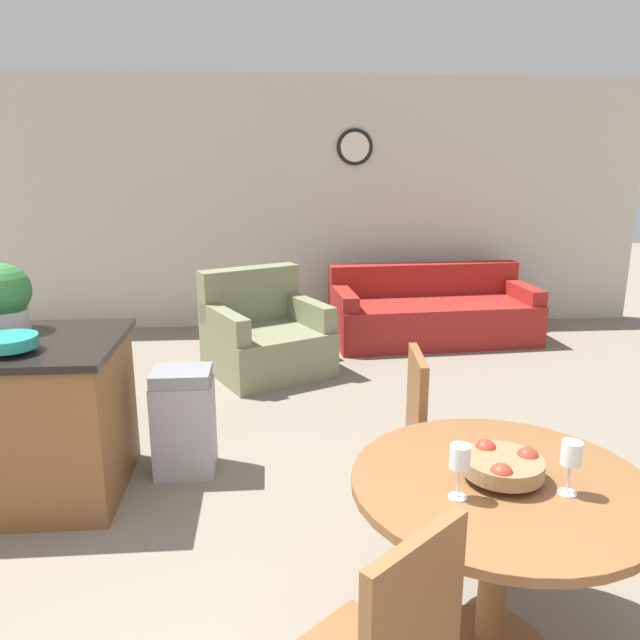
# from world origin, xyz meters

# --- Properties ---
(wall_back) EXTENTS (8.00, 0.09, 2.70)m
(wall_back) POSITION_xyz_m (0.00, 5.83, 1.35)
(wall_back) COLOR beige
(wall_back) RESTS_ON ground_plane
(dining_table) EXTENTS (1.08, 1.08, 0.75)m
(dining_table) POSITION_xyz_m (0.64, 0.88, 0.58)
(dining_table) COLOR brown
(dining_table) RESTS_ON ground_plane
(dining_chair_far_side) EXTENTS (0.45, 0.45, 0.97)m
(dining_chair_far_side) POSITION_xyz_m (0.62, 1.66, 0.52)
(dining_chair_far_side) COLOR brown
(dining_chair_far_side) RESTS_ON ground_plane
(fruit_bowl) EXTENTS (0.29, 0.29, 0.11)m
(fruit_bowl) POSITION_xyz_m (0.64, 0.89, 0.81)
(fruit_bowl) COLOR olive
(fruit_bowl) RESTS_ON dining_table
(wine_glass_left) EXTENTS (0.07, 0.07, 0.19)m
(wine_glass_left) POSITION_xyz_m (0.44, 0.78, 0.89)
(wine_glass_left) COLOR silver
(wine_glass_left) RESTS_ON dining_table
(wine_glass_right) EXTENTS (0.07, 0.07, 0.19)m
(wine_glass_right) POSITION_xyz_m (0.83, 0.77, 0.89)
(wine_glass_right) COLOR silver
(wine_glass_right) RESTS_ON dining_table
(teal_bowl) EXTENTS (0.28, 0.28, 0.08)m
(teal_bowl) POSITION_xyz_m (-1.50, 2.07, 0.96)
(teal_bowl) COLOR teal
(teal_bowl) RESTS_ON kitchen_island
(potted_plant) EXTENTS (0.30, 0.30, 0.39)m
(potted_plant) POSITION_xyz_m (-1.67, 2.49, 1.10)
(potted_plant) COLOR beige
(potted_plant) RESTS_ON kitchen_island
(trash_bin) EXTENTS (0.36, 0.29, 0.65)m
(trash_bin) POSITION_xyz_m (-0.71, 2.45, 0.32)
(trash_bin) COLOR #9E9EA3
(trash_bin) RESTS_ON ground_plane
(couch) EXTENTS (2.11, 1.04, 0.75)m
(couch) POSITION_xyz_m (1.49, 5.11, 0.27)
(couch) COLOR maroon
(couch) RESTS_ON ground_plane
(armchair) EXTENTS (1.23, 1.22, 0.89)m
(armchair) POSITION_xyz_m (-0.24, 4.26, 0.30)
(armchair) COLOR #7A7F5B
(armchair) RESTS_ON ground_plane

